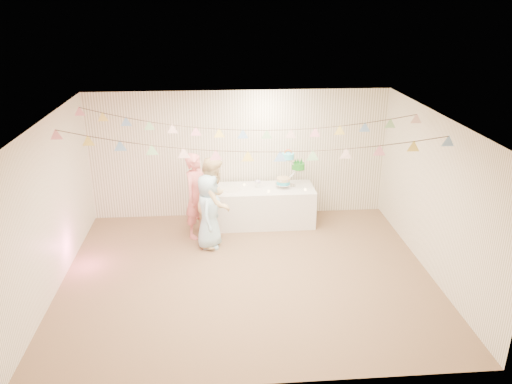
{
  "coord_description": "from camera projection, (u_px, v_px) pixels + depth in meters",
  "views": [
    {
      "loc": [
        -0.44,
        -7.14,
        4.29
      ],
      "look_at": [
        0.2,
        0.8,
        1.15
      ],
      "focal_mm": 35.0,
      "sensor_mm": 36.0,
      "label": 1
    }
  ],
  "objects": [
    {
      "name": "platter",
      "position": [
        232.0,
        190.0,
        9.74
      ],
      "size": [
        0.34,
        0.34,
        0.02
      ],
      "primitive_type": "cylinder",
      "color": "white",
      "rests_on": "table"
    },
    {
      "name": "person_adult_b",
      "position": [
        215.0,
        201.0,
        9.01
      ],
      "size": [
        0.83,
        0.95,
        1.66
      ],
      "primitive_type": "imported",
      "rotation": [
        0.0,
        0.0,
        1.28
      ],
      "color": "#D5B883",
      "rests_on": "floor"
    },
    {
      "name": "table",
      "position": [
        262.0,
        206.0,
        9.97
      ],
      "size": [
        2.03,
        0.81,
        0.76
      ],
      "primitive_type": "cube",
      "color": "white",
      "rests_on": "floor"
    },
    {
      "name": "tealight_2",
      "position": [
        269.0,
        191.0,
        9.62
      ],
      "size": [
        0.04,
        0.04,
        0.03
      ],
      "primitive_type": "cylinder",
      "color": "#FFD88C",
      "rests_on": "table"
    },
    {
      "name": "tealight_0",
      "position": [
        222.0,
        191.0,
        9.62
      ],
      "size": [
        0.04,
        0.04,
        0.03
      ],
      "primitive_type": "cylinder",
      "color": "#FFD88C",
      "rests_on": "table"
    },
    {
      "name": "left_wall",
      "position": [
        49.0,
        208.0,
        7.53
      ],
      "size": [
        5.0,
        5.0,
        0.0
      ],
      "primitive_type": "plane",
      "color": "white",
      "rests_on": "ground"
    },
    {
      "name": "right_wall",
      "position": [
        434.0,
        196.0,
        7.98
      ],
      "size": [
        5.0,
        5.0,
        0.0
      ],
      "primitive_type": "plane",
      "color": "white",
      "rests_on": "ground"
    },
    {
      "name": "ceiling",
      "position": [
        247.0,
        120.0,
        7.28
      ],
      "size": [
        6.0,
        6.0,
        0.0
      ],
      "primitive_type": "plane",
      "color": "white",
      "rests_on": "ground"
    },
    {
      "name": "front_wall",
      "position": [
        262.0,
        290.0,
        5.44
      ],
      "size": [
        6.0,
        6.0,
        0.0
      ],
      "primitive_type": "plane",
      "color": "white",
      "rests_on": "ground"
    },
    {
      "name": "posy",
      "position": [
        258.0,
        184.0,
        9.84
      ],
      "size": [
        0.13,
        0.13,
        0.15
      ],
      "primitive_type": null,
      "color": "white",
      "rests_on": "table"
    },
    {
      "name": "cake_top_tier",
      "position": [
        288.0,
        157.0,
        9.65
      ],
      "size": [
        0.25,
        0.25,
        0.19
      ],
      "primitive_type": null,
      "color": "#4EDEF6",
      "rests_on": "cake_stand"
    },
    {
      "name": "tealight_1",
      "position": [
        244.0,
        185.0,
        9.96
      ],
      "size": [
        0.04,
        0.04,
        0.03
      ],
      "primitive_type": "cylinder",
      "color": "#FFD88C",
      "rests_on": "table"
    },
    {
      "name": "bunting_front",
      "position": [
        248.0,
        142.0,
        7.19
      ],
      "size": [
        5.6,
        0.9,
        0.36
      ],
      "primitive_type": null,
      "color": "#72A5E5",
      "rests_on": "ceiling"
    },
    {
      "name": "cake_middle",
      "position": [
        299.0,
        168.0,
        9.88
      ],
      "size": [
        0.27,
        0.27,
        0.22
      ],
      "primitive_type": null,
      "color": "#1C831E",
      "rests_on": "cake_stand"
    },
    {
      "name": "bunting_back",
      "position": [
        243.0,
        120.0,
        8.39
      ],
      "size": [
        5.6,
        1.1,
        0.4
      ],
      "primitive_type": null,
      "color": "pink",
      "rests_on": "ceiling"
    },
    {
      "name": "cake_bottom",
      "position": [
        283.0,
        184.0,
        9.82
      ],
      "size": [
        0.31,
        0.31,
        0.15
      ],
      "primitive_type": null,
      "color": "#2BB5CC",
      "rests_on": "cake_stand"
    },
    {
      "name": "floor",
      "position": [
        248.0,
        275.0,
        8.23
      ],
      "size": [
        6.0,
        6.0,
        0.0
      ],
      "primitive_type": "plane",
      "color": "brown",
      "rests_on": "ground"
    },
    {
      "name": "back_wall",
      "position": [
        239.0,
        155.0,
        10.07
      ],
      "size": [
        6.0,
        6.0,
        0.0
      ],
      "primitive_type": "plane",
      "color": "white",
      "rests_on": "ground"
    },
    {
      "name": "tealight_4",
      "position": [
        305.0,
        189.0,
        9.71
      ],
      "size": [
        0.04,
        0.04,
        0.03
      ],
      "primitive_type": "cylinder",
      "color": "#FFD88C",
      "rests_on": "table"
    },
    {
      "name": "tealight_3",
      "position": [
        279.0,
        183.0,
        10.05
      ],
      "size": [
        0.04,
        0.04,
        0.03
      ],
      "primitive_type": "cylinder",
      "color": "#FFD88C",
      "rests_on": "table"
    },
    {
      "name": "person_adult_a",
      "position": [
        197.0,
        196.0,
        9.29
      ],
      "size": [
        0.66,
        0.72,
        1.64
      ],
      "primitive_type": "imported",
      "rotation": [
        0.0,
        0.0,
        1.0
      ],
      "color": "#DD7374",
      "rests_on": "floor"
    },
    {
      "name": "person_child",
      "position": [
        209.0,
        211.0,
        8.94
      ],
      "size": [
        0.55,
        0.74,
        1.39
      ],
      "primitive_type": "imported",
      "rotation": [
        0.0,
        0.0,
        1.4
      ],
      "color": "#A6D4EC",
      "rests_on": "floor"
    },
    {
      "name": "cake_stand",
      "position": [
        290.0,
        170.0,
        9.79
      ],
      "size": [
        0.64,
        0.38,
        0.72
      ],
      "primitive_type": null,
      "color": "silver",
      "rests_on": "table"
    }
  ]
}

